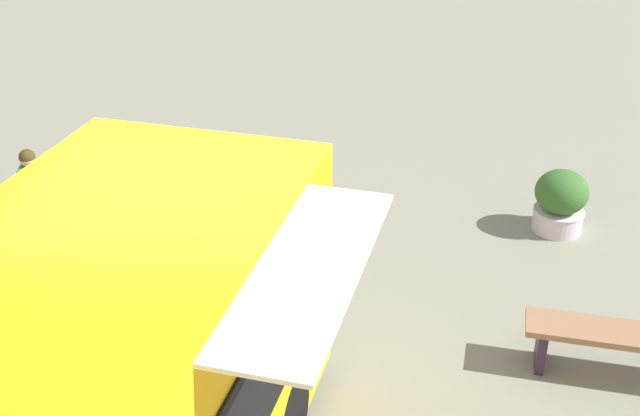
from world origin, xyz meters
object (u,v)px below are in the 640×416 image
object	(u,v)px
planter_flowering_far	(560,201)
plaza_bench	(621,342)
planter_flowering_near	(246,170)
person_customer	(32,189)

from	to	relation	value
planter_flowering_far	plaza_bench	distance (m)	2.62
planter_flowering_near	planter_flowering_far	bearing A→B (deg)	173.85
planter_flowering_near	plaza_bench	size ratio (longest dim) A/B	0.47
planter_flowering_far	plaza_bench	xyz separation A→B (m)	(-0.07, 2.62, -0.02)
person_customer	plaza_bench	xyz separation A→B (m)	(-6.39, 2.54, 0.06)
person_customer	planter_flowering_far	xyz separation A→B (m)	(-6.33, -0.08, 0.08)
planter_flowering_far	plaza_bench	bearing A→B (deg)	91.44
planter_flowering_far	planter_flowering_near	bearing A→B (deg)	-6.15
person_customer	planter_flowering_far	size ratio (longest dim) A/B	1.06
person_customer	plaza_bench	world-z (taller)	person_customer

